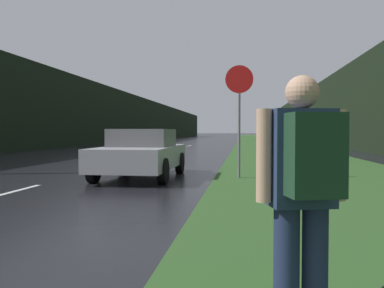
{
  "coord_description": "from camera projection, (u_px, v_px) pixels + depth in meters",
  "views": [
    {
      "loc": [
        4.8,
        -0.07,
        1.26
      ],
      "look_at": [
        2.94,
        14.42,
        0.81
      ],
      "focal_mm": 38.0,
      "sensor_mm": 36.0,
      "label": 1
    }
  ],
  "objects": [
    {
      "name": "grass_verge",
      "position": [
        267.0,
        144.0,
        39.49
      ],
      "size": [
        6.0,
        240.0,
        0.02
      ],
      "primitive_type": "cube",
      "color": "#2D5123",
      "rests_on": "ground_plane"
    },
    {
      "name": "lane_stripe_b",
      "position": [
        1.0,
        195.0,
        8.08
      ],
      "size": [
        0.12,
        3.0,
        0.01
      ],
      "primitive_type": "cube",
      "color": "silver",
      "rests_on": "ground_plane"
    },
    {
      "name": "lane_stripe_c",
      "position": [
        113.0,
        166.0,
        15.02
      ],
      "size": [
        0.12,
        3.0,
        0.01
      ],
      "primitive_type": "cube",
      "color": "silver",
      "rests_on": "ground_plane"
    },
    {
      "name": "lane_stripe_d",
      "position": [
        155.0,
        155.0,
        21.96
      ],
      "size": [
        0.12,
        3.0,
        0.01
      ],
      "primitive_type": "cube",
      "color": "silver",
      "rests_on": "ground_plane"
    },
    {
      "name": "lane_stripe_e",
      "position": [
        176.0,
        149.0,
        28.9
      ],
      "size": [
        0.12,
        3.0,
        0.01
      ],
      "primitive_type": "cube",
      "color": "silver",
      "rests_on": "ground_plane"
    },
    {
      "name": "lane_stripe_f",
      "position": [
        189.0,
        146.0,
        35.84
      ],
      "size": [
        0.12,
        3.0,
        0.01
      ],
      "primitive_type": "cube",
      "color": "silver",
      "rests_on": "ground_plane"
    },
    {
      "name": "treeline_far_side",
      "position": [
        126.0,
        118.0,
        51.47
      ],
      "size": [
        2.0,
        140.0,
        5.93
      ],
      "primitive_type": "cube",
      "color": "black",
      "rests_on": "ground_plane"
    },
    {
      "name": "treeline_near_side",
      "position": [
        313.0,
        117.0,
        48.55
      ],
      "size": [
        2.0,
        140.0,
        6.02
      ],
      "primitive_type": "cube",
      "color": "black",
      "rests_on": "ground_plane"
    },
    {
      "name": "stop_sign",
      "position": [
        239.0,
        108.0,
        10.84
      ],
      "size": [
        0.74,
        0.07,
        3.03
      ],
      "color": "slate",
      "rests_on": "ground_plane"
    },
    {
      "name": "hitchhiker_with_backpack",
      "position": [
        304.0,
        189.0,
        2.4
      ],
      "size": [
        0.54,
        0.46,
        1.6
      ],
      "rotation": [
        0.0,
        0.0,
        0.24
      ],
      "color": "#1E2847",
      "rests_on": "ground_plane"
    },
    {
      "name": "car_passing_near",
      "position": [
        141.0,
        153.0,
        11.15
      ],
      "size": [
        1.94,
        4.15,
        1.33
      ],
      "rotation": [
        0.0,
        0.0,
        3.14
      ],
      "color": "#9E9EA3",
      "rests_on": "ground_plane"
    }
  ]
}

